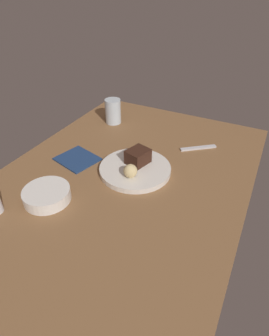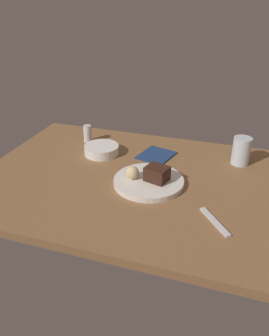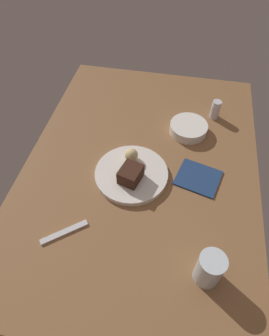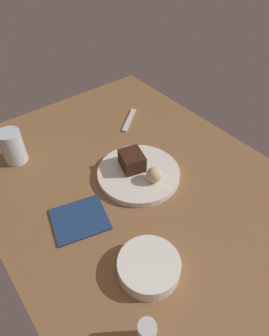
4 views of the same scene
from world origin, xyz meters
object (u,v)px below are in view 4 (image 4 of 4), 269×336
(chocolate_cake_slice, at_px, (132,160))
(folded_napkin, at_px, (80,219))
(salt_shaker, at_px, (147,334))
(side_bowl, at_px, (149,267))
(dessert_spoon, at_px, (129,120))
(water_glass, at_px, (12,147))
(bread_roll, at_px, (154,175))
(dessert_plate, at_px, (139,173))

(chocolate_cake_slice, bearing_deg, folded_napkin, -74.74)
(chocolate_cake_slice, relative_size, salt_shaker, 0.98)
(side_bowl, height_order, folded_napkin, side_bowl)
(folded_napkin, bearing_deg, dessert_spoon, 126.56)
(water_glass, bearing_deg, side_bowl, 9.28)
(bread_roll, relative_size, dessert_spoon, 0.32)
(salt_shaker, height_order, side_bowl, salt_shaker)
(chocolate_cake_slice, bearing_deg, dessert_spoon, 144.55)
(dessert_plate, height_order, dessert_spoon, dessert_plate)
(water_glass, bearing_deg, bread_roll, 37.75)
(salt_shaker, bearing_deg, water_glass, 179.45)
(chocolate_cake_slice, distance_m, side_bowl, 0.34)
(side_bowl, bearing_deg, chocolate_cake_slice, 148.96)
(dessert_plate, height_order, folded_napkin, dessert_plate)
(chocolate_cake_slice, relative_size, folded_napkin, 0.54)
(bread_roll, xyz_separation_m, folded_napkin, (-0.03, -0.24, -0.04))
(dessert_spoon, bearing_deg, dessert_plate, -160.08)
(chocolate_cake_slice, relative_size, side_bowl, 0.53)
(bread_roll, distance_m, folded_napkin, 0.25)
(dessert_plate, distance_m, folded_napkin, 0.23)
(dessert_plate, distance_m, water_glass, 0.41)
(bread_roll, bearing_deg, water_glass, -142.25)
(chocolate_cake_slice, height_order, salt_shaker, salt_shaker)
(bread_roll, xyz_separation_m, dessert_spoon, (-0.32, 0.15, -0.04))
(chocolate_cake_slice, xyz_separation_m, side_bowl, (0.29, -0.18, -0.03))
(dessert_plate, relative_size, folded_napkin, 1.77)
(bread_roll, bearing_deg, dessert_spoon, 155.05)
(salt_shaker, bearing_deg, folded_napkin, 172.28)
(side_bowl, bearing_deg, water_glass, -170.72)
(water_glass, bearing_deg, salt_shaker, -0.55)
(chocolate_cake_slice, distance_m, salt_shaker, 0.49)
(chocolate_cake_slice, relative_size, dessert_spoon, 0.52)
(water_glass, relative_size, folded_napkin, 0.78)
(chocolate_cake_slice, xyz_separation_m, dessert_spoon, (-0.23, 0.16, -0.04))
(bread_roll, relative_size, salt_shaker, 0.59)
(chocolate_cake_slice, relative_size, water_glass, 0.69)
(dessert_plate, bearing_deg, side_bowl, -34.31)
(bread_roll, distance_m, water_glass, 0.46)
(side_bowl, bearing_deg, dessert_spoon, 146.97)
(salt_shaker, bearing_deg, dessert_spoon, 145.24)
(dessert_plate, bearing_deg, chocolate_cake_slice, -173.22)
(chocolate_cake_slice, bearing_deg, water_glass, -136.03)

